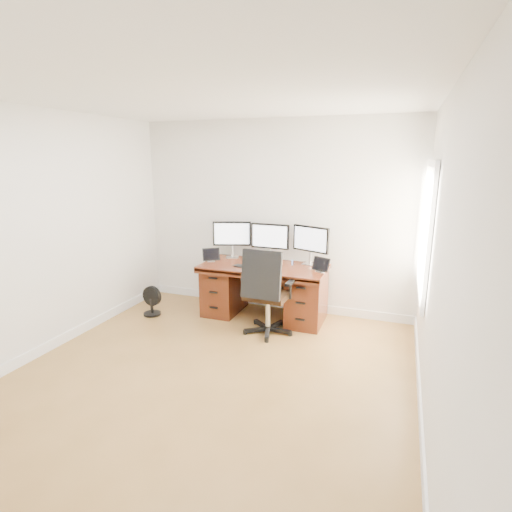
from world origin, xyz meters
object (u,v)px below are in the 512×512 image
(floor_fan, at_px, (151,301))
(keyboard, at_px, (263,268))
(office_chair, at_px, (267,306))
(monitor_center, at_px, (270,238))
(desk, at_px, (264,289))

(floor_fan, xyz_separation_m, keyboard, (1.57, 0.30, 0.56))
(office_chair, distance_m, monitor_center, 1.08)
(office_chair, bearing_deg, desk, 114.37)
(desk, xyz_separation_m, monitor_center, (-0.00, 0.24, 0.68))
(desk, xyz_separation_m, office_chair, (0.22, -0.54, -0.03))
(keyboard, bearing_deg, floor_fan, -164.47)
(office_chair, bearing_deg, monitor_center, 108.06)
(desk, height_order, keyboard, keyboard)
(office_chair, height_order, keyboard, office_chair)
(desk, bearing_deg, office_chair, -68.12)
(floor_fan, bearing_deg, desk, 22.90)
(floor_fan, xyz_separation_m, monitor_center, (1.51, 0.73, 0.88))
(keyboard, bearing_deg, monitor_center, 101.76)
(desk, distance_m, keyboard, 0.41)
(desk, height_order, floor_fan, desk)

